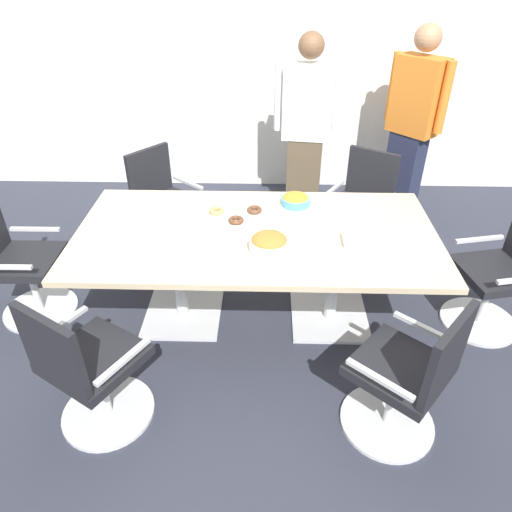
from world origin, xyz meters
TOP-DOWN VIEW (x-y plane):
  - ground_plane at (0.00, 0.00)m, footprint 10.00×10.00m
  - back_wall at (0.00, 2.40)m, footprint 8.00×0.10m
  - conference_table at (0.00, 0.00)m, footprint 2.40×1.20m
  - office_chair_0 at (0.83, -0.96)m, footprint 0.76×0.76m
  - office_chair_1 at (1.70, -0.01)m, footprint 0.64×0.64m
  - office_chair_2 at (0.89, 0.94)m, footprint 0.74×0.74m
  - office_chair_3 at (-0.83, 0.96)m, footprint 0.76×0.76m
  - office_chair_4 at (-1.70, 0.02)m, footprint 0.54×0.54m
  - office_chair_5 at (-0.89, -0.94)m, footprint 0.74×0.74m
  - person_standing_0 at (0.42, 1.58)m, footprint 0.62×0.28m
  - person_standing_1 at (1.41, 1.68)m, footprint 0.47×0.50m
  - snack_bowl_pretzels at (0.09, -0.24)m, footprint 0.25×0.25m
  - snack_bowl_chips_orange at (0.28, 0.39)m, footprint 0.21×0.21m
  - donut_platter at (-0.15, 0.23)m, footprint 0.37×0.37m
  - plate_stack at (-0.62, 0.01)m, footprint 0.19×0.19m
  - napkin_pile at (0.63, -0.14)m, footprint 0.14×0.14m

SIDE VIEW (x-z plane):
  - ground_plane at x=0.00m, z-range -0.01..0.00m
  - office_chair_0 at x=0.83m, z-range -0.05..0.86m
  - office_chair_1 at x=1.70m, z-range -0.05..0.86m
  - office_chair_2 at x=0.89m, z-range -0.05..0.86m
  - office_chair_3 at x=-0.83m, z-range -0.05..0.86m
  - office_chair_4 at x=-1.70m, z-range -0.05..0.86m
  - office_chair_5 at x=-0.89m, z-range -0.05..0.86m
  - conference_table at x=0.00m, z-range 0.25..1.00m
  - donut_platter at x=-0.15m, z-range 0.74..0.79m
  - plate_stack at x=-0.62m, z-range 0.75..0.79m
  - napkin_pile at x=0.63m, z-range 0.75..0.81m
  - snack_bowl_chips_orange at x=0.28m, z-range 0.75..0.83m
  - snack_bowl_pretzels at x=0.09m, z-range 0.75..0.87m
  - person_standing_0 at x=0.42m, z-range 0.04..1.79m
  - person_standing_1 at x=1.41m, z-range 0.04..1.84m
  - back_wall at x=0.00m, z-range 0.00..2.80m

